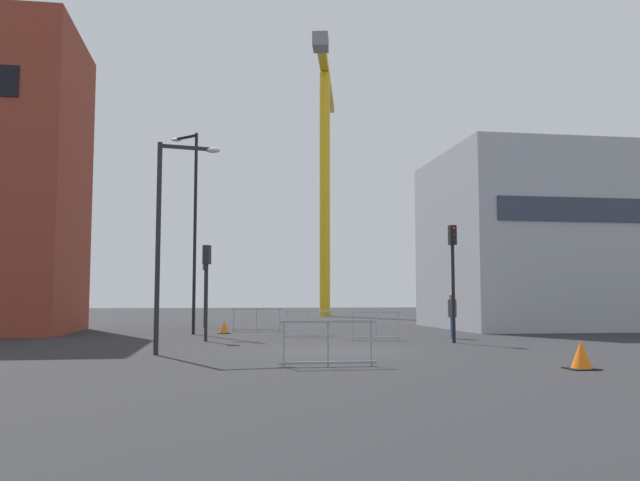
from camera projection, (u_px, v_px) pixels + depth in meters
name	position (u px, v px, depth m)	size (l,w,h in m)	color
ground	(336.00, 350.00, 20.19)	(160.00, 160.00, 0.00)	#28282B
office_block	(541.00, 242.00, 34.96)	(10.79, 9.81, 9.05)	#A8AAB2
construction_crane	(325.00, 144.00, 57.80)	(5.04, 19.36, 22.05)	gold
streetlamp_tall	(193.00, 218.00, 29.24)	(1.22, 1.09, 8.89)	black
streetlamp_short	(167.00, 226.00, 18.94)	(1.79, 0.47, 6.06)	#232326
traffic_light_corner	(453.00, 264.00, 23.56)	(0.24, 0.37, 4.17)	black
traffic_light_island	(207.00, 276.00, 24.45)	(0.32, 0.39, 3.53)	#232326
traffic_light_median	(205.00, 280.00, 35.38)	(0.29, 0.39, 3.76)	#2D2D30
pedestrian_walking	(452.00, 312.00, 25.92)	(0.34, 0.34, 1.76)	#33519E
safety_barrier_front	(328.00, 343.00, 15.39)	(2.29, 0.06, 1.08)	gray
safety_barrier_rear	(309.00, 323.00, 27.26)	(2.04, 0.11, 1.08)	#B2B5BA
safety_barrier_mid_span	(376.00, 325.00, 24.91)	(1.93, 0.21, 1.08)	#9EA0A5
safety_barrier_right_run	(257.00, 319.00, 31.34)	(2.40, 0.39, 1.08)	#9EA0A5
traffic_cone_by_barrier	(224.00, 328.00, 29.30)	(0.57, 0.57, 0.58)	black
traffic_cone_on_verge	(581.00, 356.00, 14.89)	(0.64, 0.64, 0.65)	black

